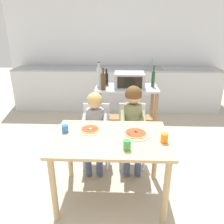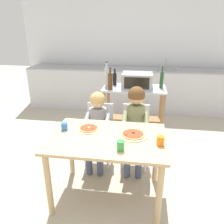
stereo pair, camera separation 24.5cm
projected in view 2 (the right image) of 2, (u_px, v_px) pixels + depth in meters
The scene contains 20 objects.
ground_plane at pixel (121, 141), 3.68m from camera, with size 12.70×12.70×0.00m, color #B7AD99.
back_wall_tiled at pixel (131, 45), 4.99m from camera, with size 4.89×0.12×2.70m.
kitchen_counter at pixel (129, 89), 4.94m from camera, with size 4.40×0.60×1.10m.
kitchen_island_cart at pixel (134, 106), 3.57m from camera, with size 0.97×0.53×0.87m.
toaster_oven at pixel (137, 80), 3.42m from camera, with size 0.46×0.37×0.22m.
bottle_tall_green_wine at pixel (109, 78), 3.54m from camera, with size 0.07×0.07×0.29m.
bottle_dark_olive_oil at pixel (110, 81), 3.31m from camera, with size 0.07×0.07×0.33m.
bottle_clear_vinegar at pixel (115, 78), 3.57m from camera, with size 0.06×0.06×0.26m.
bottle_brown_beer at pixel (107, 77), 3.44m from camera, with size 0.06×0.06×0.39m.
bottle_slim_sauce at pixel (162, 80), 3.38m from camera, with size 0.05×0.05×0.33m.
dining_table at pixel (108, 147), 2.28m from camera, with size 1.16×0.80×0.74m.
dining_chair_left at pixel (99, 130), 2.98m from camera, with size 0.36×0.36×0.81m.
dining_chair_right at pixel (135, 131), 2.93m from camera, with size 0.36×0.36×0.81m.
child_in_grey_shirt at pixel (97, 121), 2.80m from camera, with size 0.32×0.42×1.00m.
child_in_olive_shirt at pixel (135, 118), 2.74m from camera, with size 0.32×0.42×1.08m.
pizza_plate_white at pixel (89, 129), 2.38m from camera, with size 0.24×0.24×0.03m.
pizza_plate_cream at pixel (133, 135), 2.25m from camera, with size 0.29×0.29×0.03m.
drinking_cup_orange at pixel (160, 141), 2.07m from camera, with size 0.07×0.07×0.09m, color orange.
drinking_cup_blue at pixel (64, 126), 2.37m from camera, with size 0.07×0.07×0.08m, color blue.
drinking_cup_green at pixel (121, 146), 1.98m from camera, with size 0.07×0.07×0.09m, color green.
Camera 2 is at (0.33, -1.96, 1.79)m, focal length 35.92 mm.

